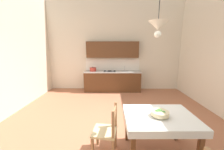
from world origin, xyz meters
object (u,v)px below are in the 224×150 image
at_px(kitchen_cabinetry, 112,72).
at_px(dining_chair_tv_side, 107,131).
at_px(dining_table, 159,122).
at_px(fruit_bowl, 160,113).
at_px(pendant_lamp, 158,26).

distance_m(kitchen_cabinetry, dining_chair_tv_side, 3.82).
relative_size(dining_table, dining_chair_tv_side, 1.33).
xyz_separation_m(fruit_bowl, pendant_lamp, (-0.09, 0.13, 1.45)).
xyz_separation_m(dining_table, dining_chair_tv_side, (-0.93, -0.01, -0.17)).
relative_size(dining_chair_tv_side, pendant_lamp, 1.16).
bearing_deg(dining_table, dining_chair_tv_side, -179.63).
height_order(kitchen_cabinetry, dining_chair_tv_side, kitchen_cabinetry).
bearing_deg(pendant_lamp, fruit_bowl, -56.01).
relative_size(kitchen_cabinetry, dining_table, 2.03).
height_order(dining_table, fruit_bowl, fruit_bowl).
height_order(dining_table, pendant_lamp, pendant_lamp).
bearing_deg(fruit_bowl, pendant_lamp, 123.99).
bearing_deg(dining_chair_tv_side, dining_table, 0.37).
xyz_separation_m(dining_chair_tv_side, fruit_bowl, (0.92, -0.03, 0.37)).
bearing_deg(dining_chair_tv_side, kitchen_cabinetry, 89.16).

